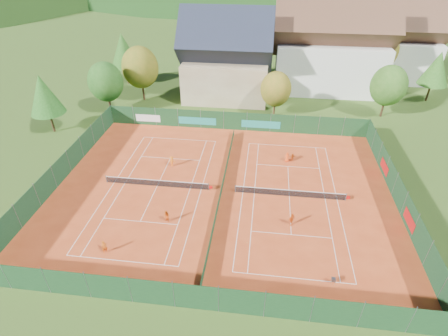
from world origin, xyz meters
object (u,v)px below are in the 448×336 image
Objects in this scene: player_left_far at (172,161)px; chalet at (227,61)px; player_right_far_b at (292,157)px; player_right_near at (292,219)px; ball_hopper at (334,280)px; player_left_near at (104,247)px; player_left_mid at (167,217)px; player_right_far_a at (287,157)px; hotel_block_b at (395,46)px; hotel_block_a at (330,51)px.

chalet is at bearing -107.78° from player_left_far.
player_left_far reaches higher than player_right_far_b.
ball_hopper is at bearing -109.67° from player_right_near.
player_left_near is 0.99× the size of player_left_mid.
player_left_far is 1.06× the size of player_right_far_a.
player_right_far_a is (17.76, 18.72, -0.04)m from player_left_near.
chalet reaches higher than hotel_block_b.
player_left_mid is at bearing 93.05° from player_left_far.
player_right_near reaches higher than player_left_mid.
chalet is at bearing 41.31° from player_left_near.
hotel_block_b is 42.47m from player_right_far_b.
player_right_near is (-21.99, -48.92, -5.85)m from hotel_block_b.
player_left_far is 15.43m from player_right_far_a.
player_left_far is (2.64, 15.65, 0.01)m from player_left_near.
player_left_far reaches higher than player_right_far_a.
player_right_near is (15.27, -9.51, 0.02)m from player_left_far.
player_left_mid is 1.00× the size of player_left_far.
ball_hopper is (-4.61, -48.07, -6.83)m from hotel_block_a.
chalet is 35.85m from hotel_block_b.
player_left_far is (-18.65, 16.67, 0.19)m from ball_hopper.
player_right_far_b is at bearing -62.44° from chalet.
chalet is at bearing -81.02° from player_right_far_b.
player_right_far_a is (-3.53, 19.73, 0.15)m from ball_hopper.
player_left_mid is 1.06× the size of player_right_far_a.
player_right_far_b is at bearing -104.77° from hotel_block_a.
hotel_block_a is 39.64m from player_left_far.
player_right_far_b is at bearing -176.72° from player_left_far.
hotel_block_b is at bearing 71.64° from ball_hopper.
hotel_block_b is at bearing -114.68° from player_right_far_a.
ball_hopper is 21.32m from player_left_near.
player_right_near is at bearing 139.83° from player_left_far.
player_right_far_a is (10.86, -22.34, -5.92)m from chalet.
player_right_far_a is 1.19× the size of player_right_far_b.
hotel_block_a is 29.92m from player_right_far_b.
player_left_mid is 18.93m from player_right_far_a.
player_left_far reaches higher than player_left_near.
player_left_mid is 10.94m from player_left_far.
player_left_mid is (-2.12, -36.13, -5.88)m from chalet.
player_left_far is at bearing -7.04° from player_right_far_b.
ball_hopper is 20.05m from player_right_far_a.
player_left_near reaches higher than player_right_far_a.
hotel_block_b reaches higher than player_left_mid.
ball_hopper is 0.54× the size of player_left_mid.
player_left_mid is at bearing 53.41° from player_right_far_a.
hotel_block_a is 14.57× the size of player_left_near.
hotel_block_a reaches higher than player_right_far_a.
player_left_near is at bearing 72.18° from player_left_far.
hotel_block_a is 30.23m from player_right_far_a.
player_left_near is (-6.90, -41.06, -5.88)m from chalet.
player_right_far_a is 0.74m from player_right_far_b.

